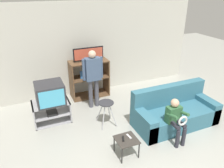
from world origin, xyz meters
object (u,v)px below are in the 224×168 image
television_main (50,93)px  person_seated_child (176,118)px  snack_table (126,141)px  remote_control_white (129,136)px  remote_control_black (123,139)px  person_standing_adult (93,74)px  couch (174,112)px  tv_stand (52,112)px  television_flat (88,55)px  media_shelf (89,78)px  folding_stool (106,106)px

television_main → person_seated_child: (2.19, -1.71, -0.19)m
snack_table → remote_control_white: bearing=33.4°
remote_control_black → person_standing_adult: 2.02m
remote_control_white → person_standing_adult: size_ratio=0.09×
couch → person_standing_adult: bearing=134.6°
tv_stand → couch: (2.58, -1.22, 0.04)m
person_seated_child → couch: bearing=52.6°
television_flat → person_seated_child: 2.84m
snack_table → couch: bearing=18.6°
tv_stand → person_seated_child: person_seated_child is taller
media_shelf → remote_control_white: size_ratio=7.40×
television_main → media_shelf: 1.52m
person_seated_child → television_flat: bearing=110.8°
remote_control_black → couch: (1.54, 0.47, -0.08)m
person_standing_adult → television_flat: bearing=81.3°
television_flat → folding_stool: bearing=-93.6°
media_shelf → snack_table: bearing=-92.7°
snack_table → person_standing_adult: (0.03, 1.96, 0.62)m
snack_table → person_seated_child: bearing=0.1°
couch → person_seated_child: (-0.38, -0.50, 0.26)m
media_shelf → person_standing_adult: person_standing_adult is taller
television_flat → tv_stand: bearing=-145.1°
television_flat → media_shelf: bearing=91.6°
media_shelf → person_seated_child: bearing=-69.4°
television_flat → couch: 2.66m
television_flat → remote_control_white: television_flat is taller
tv_stand → media_shelf: 1.54m
folding_stool → couch: couch is taller
television_main → folding_stool: 1.31m
person_seated_child → snack_table: bearing=-179.9°
media_shelf → person_standing_adult: 0.75m
television_flat → person_seated_child: television_flat is taller
tv_stand → media_shelf: size_ratio=0.78×
remote_control_white → person_standing_adult: person_standing_adult is taller
remote_control_white → couch: size_ratio=0.08×
remote_control_white → media_shelf: bearing=83.0°
remote_control_white → couch: 1.48m
tv_stand → television_main: (0.02, -0.01, 0.49)m
television_flat → person_standing_adult: 0.69m
media_shelf → television_flat: 0.70m
television_main → folding_stool: television_main is taller
folding_stool → person_seated_child: size_ratio=0.62×
remote_control_black → folding_stool: bearing=106.4°
folding_stool → person_seated_child: (1.07, -1.09, 0.08)m
television_flat → couch: size_ratio=0.43×
remote_control_white → tv_stand: bearing=119.3°
remote_control_black → media_shelf: bearing=107.1°
television_main → television_flat: (1.21, 0.87, 0.51)m
folding_stool → snack_table: size_ratio=1.45×
snack_table → television_flat: bearing=87.2°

